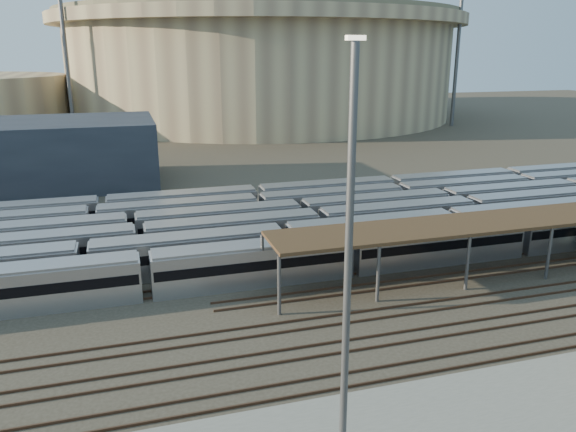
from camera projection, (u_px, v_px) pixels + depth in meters
The scene contains 10 objects.
ground at pixel (377, 309), 46.05m from camera, with size 420.00×420.00×0.00m, color #383026.
subway_trains at pixel (293, 225), 62.09m from camera, with size 117.15×23.90×3.60m.
inspection_shed at pixel (569, 216), 54.34m from camera, with size 60.30×6.00×5.30m.
empty_tracks at pixel (407, 336), 41.43m from camera, with size 170.00×9.62×0.18m.
stadium at pixel (260, 63), 176.80m from camera, with size 124.00×124.00×32.50m.
service_building at pixel (14, 155), 85.55m from camera, with size 42.00×20.00×10.00m, color #1E232D.
floodlight_0 at pixel (65, 49), 132.98m from camera, with size 4.00×1.00×38.40m.
floodlight_2 at pixel (458, 49), 151.21m from camera, with size 4.00×1.00×38.40m.
floodlight_3 at pixel (142, 49), 184.39m from camera, with size 4.00×1.00×38.40m.
yard_light_pole at pixel (348, 275), 25.31m from camera, with size 0.81×0.36×20.78m.
Camera 1 is at (-19.04, -38.12, 20.42)m, focal length 35.00 mm.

